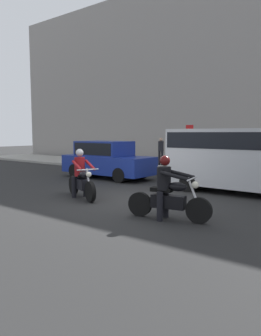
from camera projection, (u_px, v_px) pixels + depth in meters
name	position (u px, v px, depth m)	size (l,w,h in m)	color
ground_plane	(130.00, 199.00, 10.43)	(80.00, 80.00, 0.00)	#242424
sidewalk_slab	(226.00, 173.00, 16.72)	(40.00, 4.40, 0.14)	#99968E
building_facade	(251.00, 67.00, 18.77)	(40.00, 1.40, 11.79)	gray
motorcycle_with_rider_black_leather	(168.00, 194.00, 7.90)	(2.11, 0.77, 1.57)	black
motorcycle_with_rider_crimson	(81.00, 178.00, 10.58)	(2.02, 1.03, 1.59)	black
parked_sedan_cobalt_blue	(106.00, 159.00, 15.24)	(4.43, 1.82, 1.72)	navy
parked_van_silver	(240.00, 156.00, 11.37)	(4.91, 1.96, 2.25)	#B2B5BA
street_sign_post	(190.00, 142.00, 17.72)	(0.44, 0.08, 2.42)	gray
pedestrian_bystander	(161.00, 149.00, 19.91)	(0.34, 0.34, 1.67)	black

